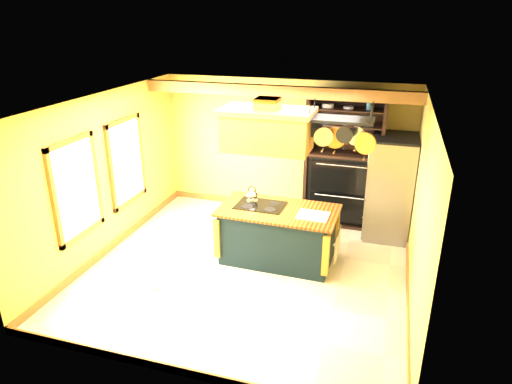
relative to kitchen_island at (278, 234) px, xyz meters
The scene contains 15 objects.
floor 0.73m from the kitchen_island, 133.77° to the right, with size 5.00×5.00×0.00m, color beige.
ceiling 2.30m from the kitchen_island, 133.77° to the right, with size 5.00×5.00×0.00m, color white.
wall_back 2.31m from the kitchen_island, 100.41° to the left, with size 5.00×0.02×2.70m, color tan.
wall_front 3.06m from the kitchen_island, 97.56° to the right, with size 5.00×0.02×2.70m, color tan.
wall_left 3.04m from the kitchen_island, behind, with size 0.02×5.00×2.70m, color tan.
wall_right 2.33m from the kitchen_island, 10.77° to the right, with size 0.02×5.00×2.70m, color tan.
ceiling_beam 2.52m from the kitchen_island, 106.53° to the left, with size 5.00×0.15×0.20m, color olive.
window_near 3.23m from the kitchen_island, 157.13° to the right, with size 0.06×1.06×1.56m.
window_far 3.01m from the kitchen_island, behind, with size 0.06×1.06×1.56m.
kitchen_island is the anchor object (origin of this frame).
range_hood 1.79m from the kitchen_island, behind, with size 1.41×0.80×0.80m.
pot_rack 2.07m from the kitchen_island, ahead, with size 1.03×0.47×0.71m.
refrigerator 2.30m from the kitchen_island, 41.43° to the left, with size 0.80×0.94×1.84m.
hutch 2.06m from the kitchen_island, 65.97° to the left, with size 1.41×0.64×2.50m.
floor_register 2.18m from the kitchen_island, 138.22° to the right, with size 0.28×0.12×0.01m, color black.
Camera 1 is at (1.99, -6.16, 3.90)m, focal length 32.00 mm.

